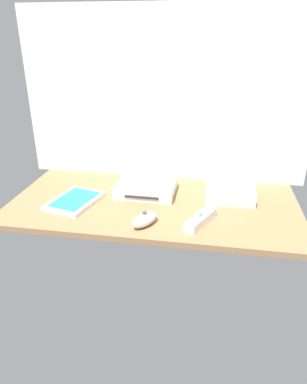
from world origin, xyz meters
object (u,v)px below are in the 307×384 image
at_px(remote_nunchuk, 146,220).
at_px(game_case, 75,201).
at_px(game_console, 146,188).
at_px(mini_computer, 230,190).
at_px(remote_wand, 201,219).

bearing_deg(remote_nunchuk, game_case, -170.33).
xyz_separation_m(game_console, mini_computer, (0.30, 0.02, 0.00)).
bearing_deg(game_case, remote_nunchuk, -8.72).
height_order(mini_computer, remote_nunchuk, mini_computer).
bearing_deg(game_case, game_console, 40.78).
distance_m(remote_wand, remote_nunchuk, 0.17).
distance_m(game_case, remote_nunchuk, 0.30).
bearing_deg(game_console, remote_wand, -41.96).
bearing_deg(mini_computer, remote_wand, -113.35).
height_order(game_console, game_case, game_console).
relative_size(game_console, remote_wand, 1.42).
height_order(game_case, remote_nunchuk, remote_nunchuk).
bearing_deg(remote_wand, mini_computer, 92.48).
bearing_deg(mini_computer, game_console, -175.63).
height_order(game_console, mini_computer, mini_computer).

